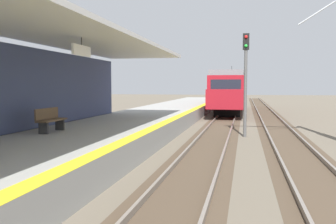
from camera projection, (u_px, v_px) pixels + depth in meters
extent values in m
cube|color=#999993|center=(103.00, 137.00, 15.89)|extent=(5.00, 80.00, 0.90)
cube|color=yellow|center=(155.00, 127.00, 15.41)|extent=(0.50, 80.00, 0.01)
cube|color=silver|center=(40.00, 27.00, 11.09)|extent=(4.40, 24.00, 0.16)
cube|color=white|center=(82.00, 51.00, 13.01)|extent=(0.08, 1.40, 0.36)
cylinder|color=#333333|center=(81.00, 41.00, 12.98)|extent=(0.03, 0.03, 0.27)
cube|color=#4C3D2D|center=(215.00, 137.00, 18.95)|extent=(2.34, 120.00, 0.01)
cube|color=slate|center=(200.00, 135.00, 19.08)|extent=(0.08, 120.00, 0.15)
cube|color=slate|center=(229.00, 136.00, 18.80)|extent=(0.08, 120.00, 0.15)
cube|color=#4C3D2D|center=(285.00, 139.00, 18.26)|extent=(2.34, 120.00, 0.01)
cube|color=slate|center=(270.00, 137.00, 18.40)|extent=(0.08, 120.00, 0.15)
cube|color=slate|center=(300.00, 138.00, 18.11)|extent=(0.08, 120.00, 0.15)
cube|color=maroon|center=(230.00, 91.00, 37.79)|extent=(2.90, 18.00, 2.70)
cube|color=slate|center=(230.00, 75.00, 37.68)|extent=(2.67, 18.00, 0.44)
cube|color=black|center=(226.00, 87.00, 28.94)|extent=(2.32, 0.06, 1.21)
cube|color=maroon|center=(225.00, 99.00, 28.24)|extent=(2.78, 1.60, 1.49)
cube|color=black|center=(245.00, 87.00, 37.46)|extent=(0.04, 15.84, 0.86)
cylinder|color=#333333|center=(232.00, 70.00, 41.15)|extent=(0.06, 0.06, 0.90)
cube|color=black|center=(227.00, 112.00, 32.19)|extent=(2.17, 2.20, 0.72)
cube|color=black|center=(232.00, 105.00, 43.62)|extent=(2.17, 2.20, 0.72)
cylinder|color=#4C4C4C|center=(245.00, 94.00, 18.92)|extent=(0.16, 0.16, 4.40)
cube|color=black|center=(246.00, 42.00, 18.74)|extent=(0.32, 0.24, 0.80)
sphere|color=red|center=(246.00, 37.00, 18.59)|extent=(0.16, 0.16, 0.16)
sphere|color=green|center=(246.00, 46.00, 18.62)|extent=(0.16, 0.16, 0.16)
cylinder|color=#9EA3A8|center=(327.00, 6.00, 16.52)|extent=(2.47, 0.07, 1.60)
cube|color=brown|center=(52.00, 120.00, 13.81)|extent=(0.44, 1.60, 0.06)
cube|color=brown|center=(47.00, 114.00, 13.83)|extent=(0.06, 1.60, 0.40)
cube|color=#333333|center=(44.00, 128.00, 13.24)|extent=(0.36, 0.08, 0.44)
cube|color=#333333|center=(60.00, 124.00, 14.41)|extent=(0.36, 0.08, 0.44)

